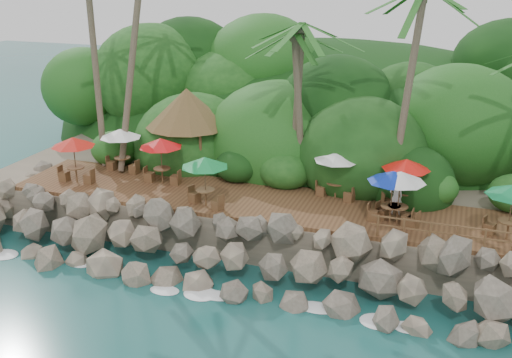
% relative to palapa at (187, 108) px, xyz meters
% --- Properties ---
extents(ground, '(140.00, 140.00, 0.00)m').
position_rel_palapa_xyz_m(ground, '(5.48, -9.80, -5.79)').
color(ground, '#19514F').
rests_on(ground, ground).
extents(land_base, '(32.00, 25.20, 2.10)m').
position_rel_palapa_xyz_m(land_base, '(5.48, 6.20, -4.74)').
color(land_base, gray).
rests_on(land_base, ground).
extents(jungle_hill, '(44.80, 28.00, 15.40)m').
position_rel_palapa_xyz_m(jungle_hill, '(5.48, 13.70, -5.79)').
color(jungle_hill, '#143811').
rests_on(jungle_hill, ground).
extents(seawall, '(29.00, 4.00, 2.30)m').
position_rel_palapa_xyz_m(seawall, '(5.48, -7.80, -4.64)').
color(seawall, gray).
rests_on(seawall, ground).
extents(terrace, '(26.00, 5.00, 0.20)m').
position_rel_palapa_xyz_m(terrace, '(5.48, -3.80, -3.59)').
color(terrace, brown).
rests_on(terrace, land_base).
extents(jungle_foliage, '(44.00, 16.00, 12.00)m').
position_rel_palapa_xyz_m(jungle_foliage, '(5.48, 5.20, -5.79)').
color(jungle_foliage, '#143811').
rests_on(jungle_foliage, ground).
extents(foam_line, '(25.20, 0.80, 0.06)m').
position_rel_palapa_xyz_m(foam_line, '(5.48, -9.50, -5.76)').
color(foam_line, white).
rests_on(foam_line, ground).
extents(palapa, '(4.83, 4.83, 4.60)m').
position_rel_palapa_xyz_m(palapa, '(0.00, 0.00, 0.00)').
color(palapa, brown).
rests_on(palapa, ground).
extents(dining_clusters, '(24.21, 5.53, 2.52)m').
position_rel_palapa_xyz_m(dining_clusters, '(6.61, -3.75, -1.40)').
color(dining_clusters, brown).
rests_on(dining_clusters, terrace).
extents(railing, '(6.10, 0.10, 1.00)m').
position_rel_palapa_xyz_m(railing, '(14.68, -6.15, -2.88)').
color(railing, brown).
rests_on(railing, terrace).
extents(waiter, '(0.74, 0.64, 1.73)m').
position_rel_palapa_xyz_m(waiter, '(12.34, -3.39, -2.62)').
color(waiter, white).
rests_on(waiter, terrace).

